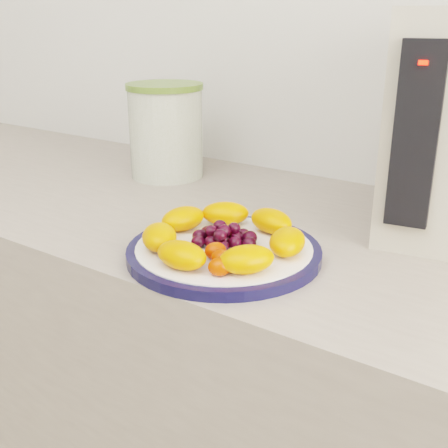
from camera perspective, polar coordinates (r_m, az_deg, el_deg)
The scene contains 8 objects.
counter at distance 1.17m, azimuth 4.10°, elevation -20.90°, with size 3.50×0.60×0.90m, color gray.
plate_rim at distance 0.79m, azimuth 0.00°, elevation -2.88°, with size 0.27×0.27×0.01m, color black.
plate_face at distance 0.79m, azimuth 0.00°, elevation -2.81°, with size 0.25×0.25×0.02m, color white.
canister at distance 1.19m, azimuth -5.91°, elevation 9.10°, with size 0.15×0.15×0.18m, color #405710.
canister_lid at distance 1.17m, azimuth -6.08°, elevation 13.74°, with size 0.16×0.16×0.01m, color #56712D.
appliance_panel at distance 0.79m, azimuth 18.88°, elevation 8.39°, with size 0.06×0.02×0.25m, color black.
appliance_led at distance 0.77m, azimuth 19.59°, elevation 15.19°, with size 0.01×0.01×0.01m, color #FF0C05.
fruit_plate at distance 0.78m, azimuth -0.16°, elevation -1.19°, with size 0.24×0.23×0.03m.
Camera 1 is at (0.44, 0.44, 1.22)m, focal length 45.00 mm.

